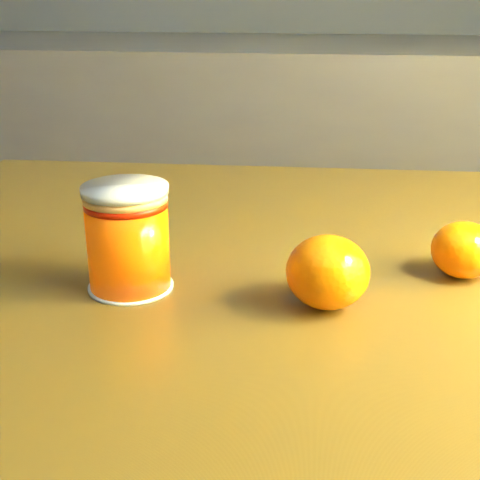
# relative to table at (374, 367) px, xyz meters

# --- Properties ---
(kitchen_counter) EXTENTS (3.15, 0.60, 0.90)m
(kitchen_counter) POSITION_rel_table_xyz_m (-0.80, 1.15, -0.24)
(kitchen_counter) COLOR #48494D
(kitchen_counter) RESTS_ON ground
(table) EXTENTS (1.07, 0.77, 0.79)m
(table) POSITION_rel_table_xyz_m (0.00, 0.00, 0.00)
(table) COLOR brown
(table) RESTS_ON ground
(juice_glass) EXTENTS (0.07, 0.07, 0.09)m
(juice_glass) POSITION_rel_table_xyz_m (-0.22, -0.06, 0.15)
(juice_glass) COLOR #FF5805
(juice_glass) RESTS_ON table
(orange_front) EXTENTS (0.09, 0.09, 0.06)m
(orange_front) POSITION_rel_table_xyz_m (-0.05, -0.07, 0.13)
(orange_front) COLOR orange
(orange_front) RESTS_ON table
(orange_back) EXTENTS (0.07, 0.07, 0.05)m
(orange_back) POSITION_rel_table_xyz_m (0.07, 0.00, 0.13)
(orange_back) COLOR orange
(orange_back) RESTS_ON table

